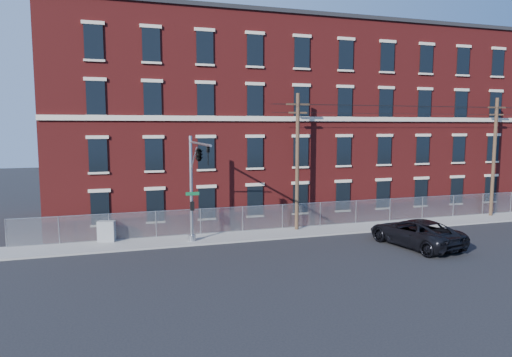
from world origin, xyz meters
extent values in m
plane|color=black|center=(0.00, 0.00, 0.00)|extent=(140.00, 140.00, 0.00)
cube|color=gray|center=(12.00, 5.00, 0.06)|extent=(65.00, 3.00, 0.12)
cube|color=maroon|center=(12.00, 14.00, 8.00)|extent=(55.00, 14.00, 16.00)
cube|color=black|center=(12.00, 14.00, 16.15)|extent=(55.30, 14.30, 0.30)
cube|color=beige|center=(12.00, 6.92, 8.30)|extent=(55.00, 0.18, 0.35)
cube|color=black|center=(-11.83, 6.94, 2.20)|extent=(1.20, 0.10, 2.20)
cube|color=black|center=(-11.83, 6.94, 5.80)|extent=(1.20, 0.10, 2.20)
cube|color=black|center=(-11.83, 6.94, 9.60)|extent=(1.20, 0.10, 2.20)
cube|color=black|center=(-11.83, 6.94, 13.20)|extent=(1.20, 0.10, 2.20)
cube|color=black|center=(-8.17, 6.94, 2.20)|extent=(1.20, 0.10, 2.20)
cube|color=black|center=(-8.17, 6.94, 5.80)|extent=(1.20, 0.10, 2.20)
cube|color=black|center=(-8.17, 6.94, 9.60)|extent=(1.20, 0.10, 2.20)
cube|color=black|center=(-8.17, 6.94, 13.20)|extent=(1.20, 0.10, 2.20)
cube|color=black|center=(-4.50, 6.94, 2.20)|extent=(1.20, 0.10, 2.20)
cube|color=black|center=(-4.50, 6.94, 5.80)|extent=(1.20, 0.10, 2.20)
cube|color=black|center=(-4.50, 6.94, 9.60)|extent=(1.20, 0.10, 2.20)
cube|color=black|center=(-4.50, 6.94, 13.20)|extent=(1.20, 0.10, 2.20)
cube|color=black|center=(-0.83, 6.94, 2.20)|extent=(1.20, 0.10, 2.20)
cube|color=black|center=(-0.83, 6.94, 5.80)|extent=(1.20, 0.10, 2.20)
cube|color=black|center=(-0.83, 6.94, 9.60)|extent=(1.20, 0.10, 2.20)
cube|color=black|center=(-0.83, 6.94, 13.20)|extent=(1.20, 0.10, 2.20)
cube|color=black|center=(2.83, 6.94, 2.20)|extent=(1.20, 0.10, 2.20)
cube|color=black|center=(2.83, 6.94, 5.80)|extent=(1.20, 0.10, 2.20)
cube|color=black|center=(2.83, 6.94, 9.60)|extent=(1.20, 0.10, 2.20)
cube|color=black|center=(2.83, 6.94, 13.20)|extent=(1.20, 0.10, 2.20)
cube|color=black|center=(6.50, 6.94, 2.20)|extent=(1.20, 0.10, 2.20)
cube|color=black|center=(6.50, 6.94, 5.80)|extent=(1.20, 0.10, 2.20)
cube|color=black|center=(6.50, 6.94, 9.60)|extent=(1.20, 0.10, 2.20)
cube|color=black|center=(6.50, 6.94, 13.20)|extent=(1.20, 0.10, 2.20)
cube|color=black|center=(10.17, 6.94, 2.20)|extent=(1.20, 0.10, 2.20)
cube|color=black|center=(10.17, 6.94, 5.80)|extent=(1.20, 0.10, 2.20)
cube|color=black|center=(10.17, 6.94, 9.60)|extent=(1.20, 0.10, 2.20)
cube|color=black|center=(10.17, 6.94, 13.20)|extent=(1.20, 0.10, 2.20)
cube|color=black|center=(13.83, 6.94, 2.20)|extent=(1.20, 0.10, 2.20)
cube|color=black|center=(13.83, 6.94, 5.80)|extent=(1.20, 0.10, 2.20)
cube|color=black|center=(13.83, 6.94, 9.60)|extent=(1.20, 0.10, 2.20)
cube|color=black|center=(13.83, 6.94, 13.20)|extent=(1.20, 0.10, 2.20)
cube|color=black|center=(17.50, 6.94, 2.20)|extent=(1.20, 0.10, 2.20)
cube|color=black|center=(17.50, 6.94, 5.80)|extent=(1.20, 0.10, 2.20)
cube|color=black|center=(17.50, 6.94, 9.60)|extent=(1.20, 0.10, 2.20)
cube|color=black|center=(17.50, 6.94, 13.20)|extent=(1.20, 0.10, 2.20)
cube|color=black|center=(21.17, 6.94, 2.20)|extent=(1.20, 0.10, 2.20)
cube|color=black|center=(21.17, 6.94, 5.80)|extent=(1.20, 0.10, 2.20)
cube|color=black|center=(21.17, 6.94, 9.60)|extent=(1.20, 0.10, 2.20)
cube|color=black|center=(21.17, 6.94, 13.20)|extent=(1.20, 0.10, 2.20)
cube|color=#A5A8AD|center=(12.00, 6.30, 1.02)|extent=(59.00, 0.02, 1.80)
cylinder|color=#9EA0A5|center=(12.00, 6.30, 1.92)|extent=(59.00, 0.04, 0.04)
cylinder|color=#9EA0A5|center=(-17.50, 6.30, 1.02)|extent=(0.06, 0.06, 1.85)
cylinder|color=#9EA0A5|center=(-14.39, 6.30, 1.02)|extent=(0.06, 0.06, 1.85)
cylinder|color=#9EA0A5|center=(-11.29, 6.30, 1.02)|extent=(0.06, 0.06, 1.85)
cylinder|color=#9EA0A5|center=(-8.18, 6.30, 1.02)|extent=(0.06, 0.06, 1.85)
cylinder|color=#9EA0A5|center=(-5.08, 6.30, 1.02)|extent=(0.06, 0.06, 1.85)
cylinder|color=#9EA0A5|center=(-1.97, 6.30, 1.02)|extent=(0.06, 0.06, 1.85)
cylinder|color=#9EA0A5|center=(1.13, 6.30, 1.02)|extent=(0.06, 0.06, 1.85)
cylinder|color=#9EA0A5|center=(4.24, 6.30, 1.02)|extent=(0.06, 0.06, 1.85)
cylinder|color=#9EA0A5|center=(7.34, 6.30, 1.02)|extent=(0.06, 0.06, 1.85)
cylinder|color=#9EA0A5|center=(10.45, 6.30, 1.02)|extent=(0.06, 0.06, 1.85)
cylinder|color=#9EA0A5|center=(13.55, 6.30, 1.02)|extent=(0.06, 0.06, 1.85)
cylinder|color=#9EA0A5|center=(16.66, 6.30, 1.02)|extent=(0.06, 0.06, 1.85)
cylinder|color=#9EA0A5|center=(19.76, 6.30, 1.02)|extent=(0.06, 0.06, 1.85)
cylinder|color=#9EA0A5|center=(22.87, 6.30, 1.02)|extent=(0.06, 0.06, 1.85)
cylinder|color=#9EA0A5|center=(-6.00, 4.50, 3.62)|extent=(0.22, 0.22, 7.00)
cylinder|color=#9EA0A5|center=(-6.00, 4.50, 0.32)|extent=(0.50, 0.50, 0.40)
cylinder|color=#9EA0A5|center=(-6.00, 1.25, 6.72)|extent=(0.14, 6.50, 0.14)
cylinder|color=#9EA0A5|center=(-6.00, 3.30, 5.72)|extent=(0.08, 2.18, 1.56)
cube|color=#0C592D|center=(-5.95, 4.35, 3.32)|extent=(0.90, 0.03, 0.22)
cube|color=black|center=(-6.00, 4.25, 2.52)|extent=(0.25, 0.25, 0.60)
imported|color=black|center=(-6.00, -1.30, 6.17)|extent=(0.16, 0.20, 1.00)
imported|color=black|center=(-6.00, 1.50, 6.17)|extent=(0.53, 2.48, 1.00)
cylinder|color=#4D3826|center=(2.00, 5.60, 5.12)|extent=(0.28, 0.28, 10.00)
cube|color=#4D3826|center=(2.00, 5.60, 9.32)|extent=(1.80, 0.12, 0.12)
cube|color=#4D3826|center=(2.00, 5.60, 8.72)|extent=(1.40, 0.12, 0.12)
cylinder|color=#4D3826|center=(20.00, 5.60, 5.12)|extent=(0.28, 0.28, 10.00)
cube|color=#4D3826|center=(20.00, 5.60, 9.32)|extent=(1.80, 0.12, 0.12)
cube|color=#4D3826|center=(20.00, 5.60, 8.72)|extent=(1.40, 0.12, 0.12)
cylinder|color=black|center=(20.00, 5.30, 9.32)|extent=(40.00, 0.02, 0.02)
cylinder|color=black|center=(20.00, 5.90, 9.32)|extent=(40.00, 0.02, 0.02)
cylinder|color=black|center=(20.00, 5.60, 8.72)|extent=(40.00, 0.02, 0.02)
imported|color=black|center=(7.65, -0.74, 0.90)|extent=(4.02, 6.86, 1.79)
cube|color=gray|center=(-11.46, 6.00, 0.81)|extent=(1.20, 0.82, 1.37)
camera|label=1|loc=(-10.81, -25.33, 7.69)|focal=32.06mm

